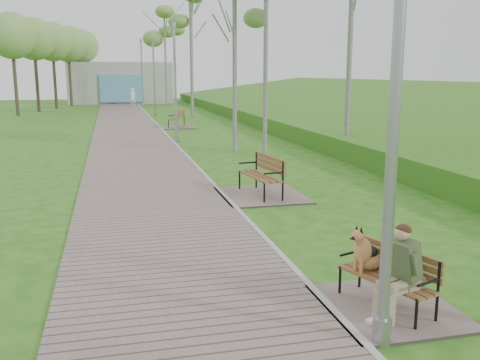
% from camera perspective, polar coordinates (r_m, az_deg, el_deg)
% --- Properties ---
extents(ground, '(120.00, 120.00, 0.00)m').
position_cam_1_polar(ground, '(6.18, 14.19, -17.81)').
color(ground, '#215911').
rests_on(ground, ground).
extents(walkway, '(3.50, 67.00, 0.04)m').
position_cam_1_polar(walkway, '(26.42, -11.65, 4.70)').
color(walkway, '#75635F').
rests_on(walkway, ground).
extents(kerb, '(0.10, 67.00, 0.05)m').
position_cam_1_polar(kerb, '(26.53, -7.86, 4.86)').
color(kerb, '#999993').
rests_on(kerb, ground).
extents(embankment, '(14.00, 70.00, 1.60)m').
position_cam_1_polar(embankment, '(28.89, 16.96, 4.95)').
color(embankment, '#528A2C').
rests_on(embankment, ground).
extents(building_north, '(10.00, 5.20, 4.00)m').
position_cam_1_polar(building_north, '(55.73, -12.65, 10.08)').
color(building_north, '#9E9E99').
rests_on(building_north, ground).
extents(bench_main, '(1.61, 1.79, 1.41)m').
position_cam_1_polar(bench_main, '(7.10, 15.17, -10.44)').
color(bench_main, '#75635F').
rests_on(bench_main, ground).
extents(bench_second, '(2.01, 2.23, 1.23)m').
position_cam_1_polar(bench_second, '(13.11, 2.17, -0.74)').
color(bench_second, '#75635F').
rests_on(bench_second, ground).
extents(bench_third, '(1.98, 2.20, 1.22)m').
position_cam_1_polar(bench_third, '(30.01, -6.78, 6.02)').
color(bench_third, '#75635F').
rests_on(bench_third, ground).
extents(lamp_post_near, '(0.21, 0.21, 5.40)m').
position_cam_1_polar(lamp_post_near, '(5.74, 16.10, 6.36)').
color(lamp_post_near, '#919398').
rests_on(lamp_post_near, ground).
extents(lamp_post_second, '(0.20, 0.20, 5.08)m').
position_cam_1_polar(lamp_post_second, '(23.51, -6.93, 9.80)').
color(lamp_post_second, '#919398').
rests_on(lamp_post_second, ground).
extents(lamp_post_third, '(0.20, 0.20, 5.07)m').
position_cam_1_polar(lamp_post_third, '(38.26, -9.14, 10.31)').
color(lamp_post_third, '#919398').
rests_on(lamp_post_third, ground).
extents(lamp_post_far, '(0.23, 0.23, 5.92)m').
position_cam_1_polar(lamp_post_far, '(49.10, -10.40, 10.93)').
color(lamp_post_far, '#919398').
rests_on(lamp_post_far, ground).
extents(pedestrian_near, '(0.70, 0.59, 1.62)m').
position_cam_1_polar(pedestrian_near, '(50.15, -11.40, 8.66)').
color(pedestrian_near, white).
rests_on(pedestrian_near, ground).
extents(pedestrian_far, '(0.87, 0.73, 1.59)m').
position_cam_1_polar(pedestrian_far, '(53.37, -13.55, 8.70)').
color(pedestrian_far, gray).
rests_on(pedestrian_far, ground).
extents(birch_far_b, '(2.86, 2.86, 9.31)m').
position_cam_1_polar(birch_far_b, '(36.88, -5.29, 18.06)').
color(birch_far_b, silver).
rests_on(birch_far_b, ground).
extents(birch_distant_a, '(2.50, 2.50, 8.03)m').
position_cam_1_polar(birch_distant_a, '(42.03, -8.04, 15.79)').
color(birch_distant_a, silver).
rests_on(birch_distant_a, ground).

